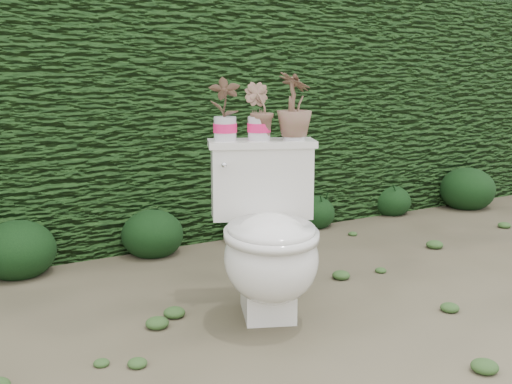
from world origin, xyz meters
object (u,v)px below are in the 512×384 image
toilet (268,241)px  potted_plant_left (225,110)px  potted_plant_right (294,108)px  potted_plant_center (259,113)px

toilet → potted_plant_left: size_ratio=2.89×
potted_plant_right → toilet: bearing=117.1°
potted_plant_center → potted_plant_right: bearing=-150.8°
potted_plant_center → potted_plant_right: 0.17m
potted_plant_left → potted_plant_right: size_ratio=0.93×
potted_plant_left → potted_plant_center: (0.15, -0.06, -0.01)m
potted_plant_center → potted_plant_right: size_ratio=0.85×
potted_plant_left → potted_plant_right: 0.32m
potted_plant_left → potted_plant_right: bearing=-167.2°
potted_plant_left → potted_plant_center: 0.16m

